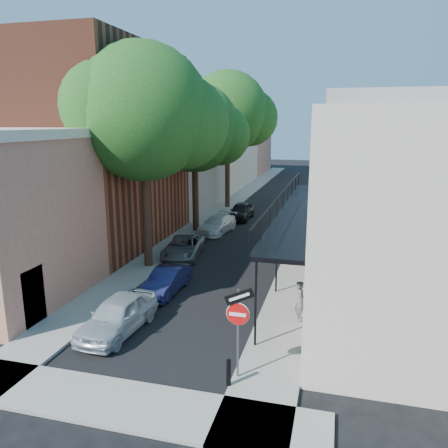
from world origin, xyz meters
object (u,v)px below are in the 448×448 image
Objects in this scene: parked_car_c at (183,247)px; sign_post at (238,318)px; oak_near at (153,115)px; pedestrian at (300,301)px; bollard at (229,373)px; parked_car_b at (166,281)px; parked_car_e at (241,211)px; oak_mid at (201,130)px; parked_car_a at (118,315)px; oak_far at (233,114)px; parked_car_d at (217,224)px.

sign_post is at bearing -70.00° from parked_car_c.
pedestrian is at bearing -31.84° from oak_near.
parked_car_b reaches higher than bollard.
parked_car_e reaches higher than bollard.
oak_mid is 8.00m from parked_car_e.
parked_car_a is 1.01× the size of parked_car_e.
oak_far reaches higher than parked_car_b.
oak_near is at bearing 105.77° from parked_car_a.
parked_car_d is at bearing 20.56° from pedestrian.
pedestrian is at bearing -50.72° from parked_car_c.
parked_car_c is 10.60m from parked_car_e.
parked_car_d is at bearing -83.21° from oak_far.
bollard is 22.64m from parked_car_e.
sign_post is at bearing -64.86° from parked_car_d.
parked_car_e is 2.48× the size of pedestrian.
parked_car_a is (1.56, -24.39, -7.59)m from oak_far.
parked_car_b is 2.16× the size of pedestrian.
parked_car_a is 9.28m from parked_car_c.
sign_post is 22.26m from parked_car_e.
parked_car_c reaches higher than bollard.
bollard is at bearing -76.65° from oak_far.
bollard is 0.07× the size of oak_near.
parked_car_a is at bearing 153.57° from bollard.
sign_post reaches higher than parked_car_c.
oak_mid reaches higher than parked_car_a.
oak_mid is at bearing -111.48° from parked_car_e.
oak_near is at bearing -89.63° from oak_mid.
bollard is at bearing -22.73° from parked_car_a.
oak_near reaches higher than bollard.
parked_car_c is at bearing -85.64° from parked_car_d.
pedestrian is at bearing 71.63° from sign_post.
pedestrian is (1.44, 4.34, -1.13)m from sign_post.
oak_mid is at bearing 90.37° from oak_near.
pedestrian is at bearing 71.61° from bollard.
parked_car_a is 2.50× the size of pedestrian.
oak_near is at bearing -119.66° from parked_car_c.
bollard is 0.23× the size of parked_car_b.
parked_car_b is at bearing -78.57° from parked_car_d.
parked_car_b is 11.26m from parked_car_d.
parked_car_c is at bearing 103.65° from parked_car_b.
pedestrian is at bearing -69.41° from parked_car_e.
bollard is 5.35m from parked_car_a.
oak_far is 9.05m from parked_car_e.
oak_mid is 16.40m from pedestrian.
parked_car_a is 0.96× the size of parked_car_d.
oak_far reaches higher than pedestrian.
parked_car_e is (1.84, 4.45, -6.39)m from oak_mid.
oak_far is at bearing 103.35° from bollard.
oak_far reaches higher than sign_post.
sign_post is 18.03m from parked_car_d.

